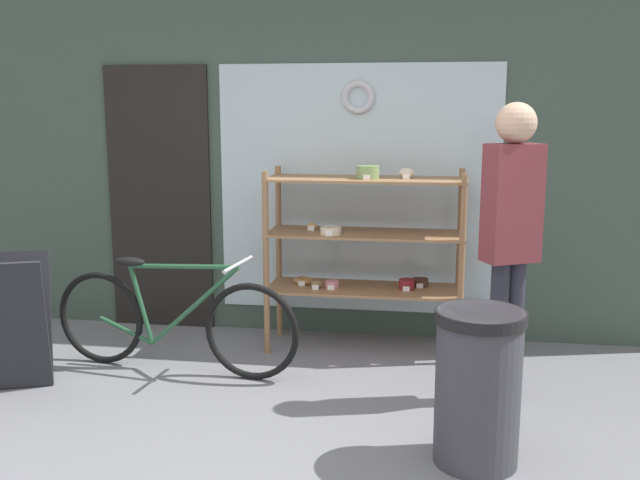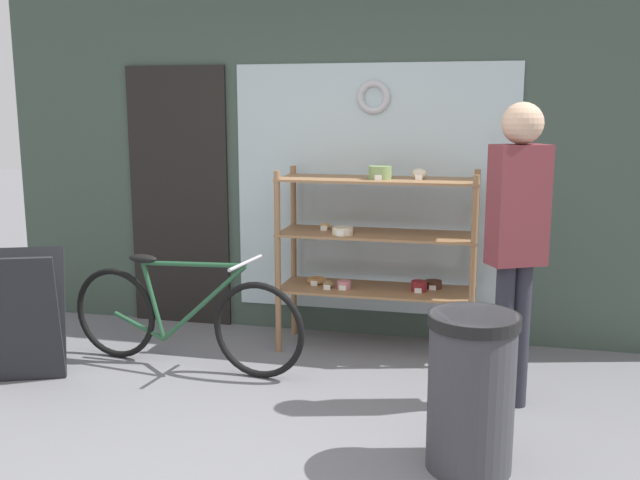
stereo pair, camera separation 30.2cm
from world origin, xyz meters
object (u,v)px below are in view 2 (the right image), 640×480
Objects in this scene: display_case at (377,240)px; sandwich_board at (24,317)px; bicycle at (183,317)px; pedestrian at (517,229)px; trash_bin at (471,387)px.

sandwich_board is at bearing -152.27° from display_case.
bicycle is 2.30m from pedestrian.
bicycle is 1.02m from sandwich_board.
pedestrian reaches higher than bicycle.
sandwich_board is (-0.90, -0.46, 0.08)m from bicycle.
sandwich_board is 0.47× the size of pedestrian.
display_case reaches higher than bicycle.
display_case is at bearing 5.99° from sandwich_board.
display_case is 1.84m from trash_bin.
display_case is 2.45m from sandwich_board.
sandwich_board is 3.16m from pedestrian.
bicycle is 2.23× the size of trash_bin.
trash_bin is (2.87, -0.52, -0.01)m from sandwich_board.
bicycle is 0.98× the size of pedestrian.
display_case is 1.66× the size of sandwich_board.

